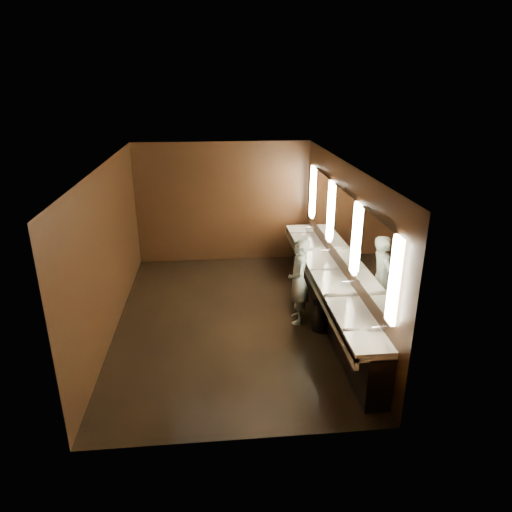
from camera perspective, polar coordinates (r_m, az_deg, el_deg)
The scene contains 10 objects.
floor at distance 8.40m, azimuth -3.31°, elevation -7.87°, with size 6.00×6.00×0.00m, color black.
ceiling at distance 7.46m, azimuth -3.76°, elevation 11.29°, with size 4.00×6.00×0.02m, color #2D2D2B.
wall_back at distance 10.69m, azimuth -4.16°, elevation 6.63°, with size 4.00×0.02×2.80m, color black.
wall_front at distance 5.11m, azimuth -2.16°, elevation -10.41°, with size 4.00×0.02×2.80m, color black.
wall_left at distance 8.02m, azimuth -17.95°, elevation 0.61°, with size 0.02×6.00×2.80m, color black.
wall_right at distance 8.13m, azimuth 10.71°, elevation 1.59°, with size 0.02×6.00×2.80m, color black.
sink_counter at distance 8.42m, azimuth 8.94°, elevation -4.26°, with size 0.55×5.40×1.01m.
mirror_band at distance 8.02m, azimuth 10.74°, elevation 3.94°, with size 0.06×5.03×1.15m.
person at distance 8.03m, azimuth 5.35°, elevation -3.15°, with size 0.57×0.37×1.56m, color #9CE3EA.
trash_bin at distance 8.03m, azimuth 8.21°, elevation -7.44°, with size 0.33×0.33×0.52m, color black.
Camera 1 is at (-0.23, -7.35, 4.07)m, focal length 32.00 mm.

